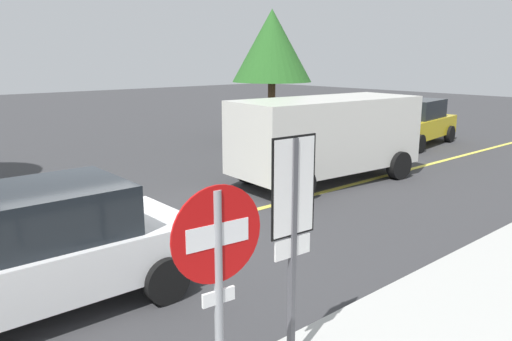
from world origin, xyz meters
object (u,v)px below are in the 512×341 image
(stop_sign, at_px, (218,280))
(speed_limit_sign, at_px, (293,213))
(white_van, at_px, (326,134))
(tree_left_verge, at_px, (272,46))
(car_white_far_lane, at_px, (33,251))
(car_yellow_crossing, at_px, (414,122))

(stop_sign, bearing_deg, speed_limit_sign, 19.27)
(white_van, distance_m, tree_left_verge, 7.15)
(car_white_far_lane, xyz_separation_m, tree_left_verge, (11.57, 7.94, 2.81))
(stop_sign, xyz_separation_m, white_van, (7.84, 5.72, -0.33))
(stop_sign, relative_size, white_van, 0.44)
(white_van, bearing_deg, car_yellow_crossing, 13.14)
(stop_sign, height_order, car_yellow_crossing, stop_sign)
(speed_limit_sign, xyz_separation_m, car_white_far_lane, (-1.52, 3.15, -0.94))
(tree_left_verge, bearing_deg, stop_sign, -134.44)
(tree_left_verge, bearing_deg, car_white_far_lane, -145.56)
(stop_sign, distance_m, white_van, 9.71)
(speed_limit_sign, distance_m, car_white_far_lane, 3.62)
(stop_sign, relative_size, speed_limit_sign, 0.93)
(speed_limit_sign, xyz_separation_m, tree_left_verge, (10.06, 11.08, 1.87))
(white_van, distance_m, car_white_far_lane, 8.40)
(white_van, height_order, tree_left_verge, tree_left_verge)
(car_white_far_lane, relative_size, tree_left_verge, 0.86)
(car_yellow_crossing, height_order, tree_left_verge, tree_left_verge)
(tree_left_verge, bearing_deg, speed_limit_sign, -132.22)
(car_white_far_lane, bearing_deg, stop_sign, -85.57)
(stop_sign, height_order, tree_left_verge, tree_left_verge)
(stop_sign, height_order, white_van, stop_sign)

